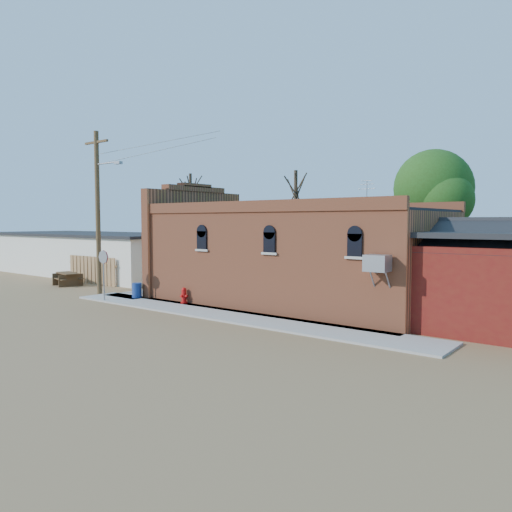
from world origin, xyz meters
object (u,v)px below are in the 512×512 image
Objects in this scene: brick_bar at (290,256)px; utility_pole at (98,209)px; fire_hydrant at (184,295)px; stop_sign at (104,262)px; picnic_table at (68,277)px; trash_barrel at (137,290)px.

utility_pole is (-9.79, -4.29, 2.43)m from brick_bar.
stop_sign reaches higher than fire_hydrant.
utility_pole reaches higher than picnic_table.
picnic_table is at bearing 167.11° from utility_pole.
utility_pole is 11.54× the size of fire_hydrant.
brick_bar is 21.20× the size of trash_barrel.
trash_barrel is (2.82, 0.30, -4.31)m from utility_pole.
brick_bar reaches higher than picnic_table.
brick_bar is 7.28× the size of picnic_table.
fire_hydrant is at bearing -135.26° from brick_bar.
picnic_table is at bearing -177.84° from stop_sign.
fire_hydrant is 0.35× the size of picnic_table.
trash_barrel is at bearing 84.59° from stop_sign.
brick_bar is 9.46m from stop_sign.
utility_pole is 3.99× the size of picnic_table.
utility_pole is 3.65m from stop_sign.
brick_bar is 6.45× the size of stop_sign.
stop_sign is (2.09, -1.20, -2.74)m from utility_pole.
trash_barrel is (0.72, 1.50, -1.57)m from stop_sign.
fire_hydrant is at bearing 9.92° from picnic_table.
fire_hydrant is at bearing 44.69° from stop_sign.
utility_pole is 3.54× the size of stop_sign.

